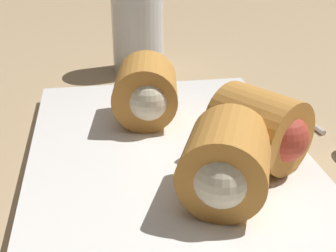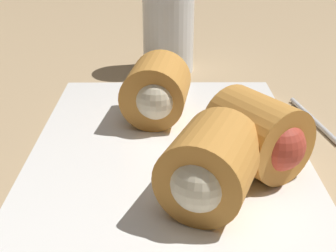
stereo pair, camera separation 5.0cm
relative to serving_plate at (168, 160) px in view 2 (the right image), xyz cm
name	(u,v)px [view 2 (the right image)]	position (x,y,z in cm)	size (l,w,h in cm)	color
table_surface	(156,165)	(2.16, 1.00, -1.76)	(180.00, 140.00, 2.00)	tan
serving_plate	(168,160)	(0.00, 0.00, 0.00)	(31.81, 21.87, 1.50)	white
roll_front_left	(157,91)	(6.02, 0.94, 3.56)	(7.39, 6.46, 5.64)	#C68438
roll_front_right	(209,168)	(-7.39, -2.52, 3.56)	(7.73, 7.50, 5.64)	#C68438
roll_back_left	(261,136)	(-2.83, -6.69, 3.56)	(8.17, 8.06, 5.64)	#C68438
drinking_glass	(168,28)	(24.74, -0.17, 4.64)	(6.36, 6.36, 10.80)	silver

